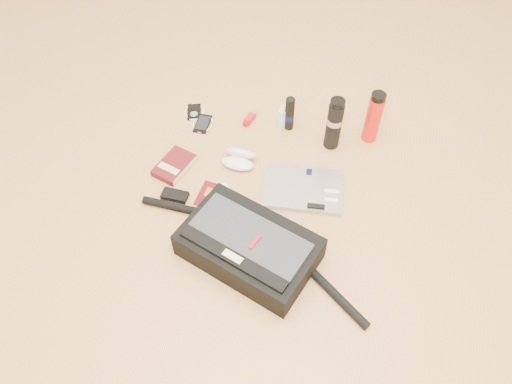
% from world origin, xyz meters
% --- Properties ---
extents(ground, '(4.00, 4.00, 0.00)m').
position_xyz_m(ground, '(0.00, 0.00, 0.00)').
color(ground, tan).
rests_on(ground, ground).
extents(messenger_bag, '(0.94, 0.47, 0.14)m').
position_xyz_m(messenger_bag, '(0.03, -0.22, 0.06)').
color(messenger_bag, black).
rests_on(messenger_bag, ground).
extents(laptop, '(0.34, 0.25, 0.03)m').
position_xyz_m(laptop, '(0.19, 0.13, 0.01)').
color(laptop, '#A2A2A4').
rests_on(laptop, ground).
extents(book, '(0.17, 0.21, 0.03)m').
position_xyz_m(book, '(-0.37, 0.14, 0.02)').
color(book, '#4C0E12').
rests_on(book, ground).
extents(passport, '(0.11, 0.14, 0.01)m').
position_xyz_m(passport, '(-0.18, 0.02, 0.00)').
color(passport, '#4F090F').
rests_on(passport, ground).
extents(mouse, '(0.09, 0.12, 0.04)m').
position_xyz_m(mouse, '(-0.13, 0.03, 0.02)').
color(mouse, white).
rests_on(mouse, ground).
extents(sunglasses_case, '(0.15, 0.13, 0.08)m').
position_xyz_m(sunglasses_case, '(-0.10, 0.22, 0.03)').
color(sunglasses_case, white).
rests_on(sunglasses_case, ground).
extents(ipod, '(0.11, 0.12, 0.01)m').
position_xyz_m(ipod, '(-0.38, 0.49, 0.01)').
color(ipod, black).
rests_on(ipod, ground).
extents(phone, '(0.10, 0.12, 0.01)m').
position_xyz_m(phone, '(-0.32, 0.42, 0.01)').
color(phone, black).
rests_on(phone, ground).
extents(inhaler, '(0.05, 0.11, 0.03)m').
position_xyz_m(inhaler, '(-0.11, 0.49, 0.01)').
color(inhaler, red).
rests_on(inhaler, ground).
extents(spray_bottle, '(0.03, 0.03, 0.13)m').
position_xyz_m(spray_bottle, '(0.04, 0.48, 0.06)').
color(spray_bottle, '#B0D9E8').
rests_on(spray_bottle, ground).
extents(aerosol_can, '(0.05, 0.05, 0.18)m').
position_xyz_m(aerosol_can, '(0.07, 0.48, 0.09)').
color(aerosol_can, black).
rests_on(aerosol_can, ground).
extents(thermos_black, '(0.08, 0.08, 0.26)m').
position_xyz_m(thermos_black, '(0.27, 0.41, 0.13)').
color(thermos_black, black).
rests_on(thermos_black, ground).
extents(thermos_red, '(0.08, 0.08, 0.26)m').
position_xyz_m(thermos_red, '(0.44, 0.49, 0.13)').
color(thermos_red, red).
rests_on(thermos_red, ground).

